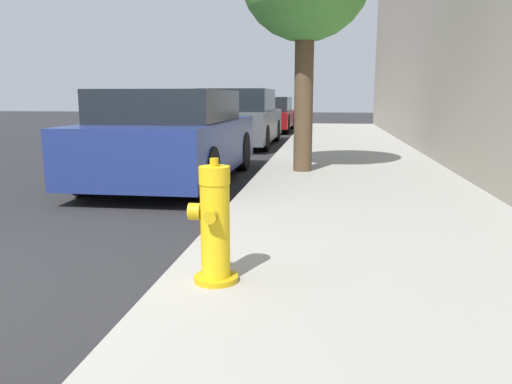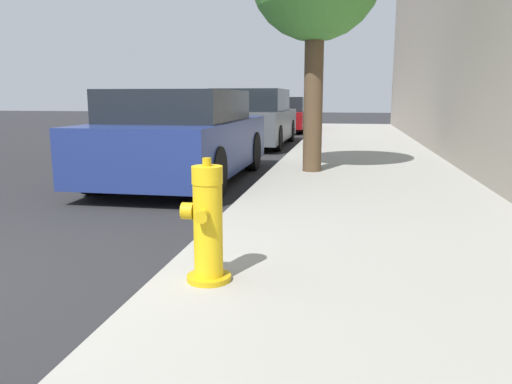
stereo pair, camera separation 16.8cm
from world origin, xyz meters
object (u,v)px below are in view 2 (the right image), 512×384
object	(u,v)px
fire_hydrant	(207,226)
parked_car_near	(183,137)
parked_car_mid	(253,119)
parked_car_far	(285,114)

from	to	relation	value
fire_hydrant	parked_car_near	distance (m)	4.63
parked_car_near	parked_car_mid	bearing A→B (deg)	90.16
fire_hydrant	parked_car_mid	bearing A→B (deg)	99.12
parked_car_near	parked_car_mid	world-z (taller)	parked_car_mid
parked_car_mid	parked_car_near	bearing A→B (deg)	-89.84
parked_car_far	fire_hydrant	bearing A→B (deg)	-84.70
parked_car_mid	fire_hydrant	bearing A→B (deg)	-80.88
fire_hydrant	parked_car_near	size ratio (longest dim) A/B	0.19
parked_car_mid	parked_car_far	size ratio (longest dim) A/B	1.00
parked_car_far	parked_car_mid	bearing A→B (deg)	-91.48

